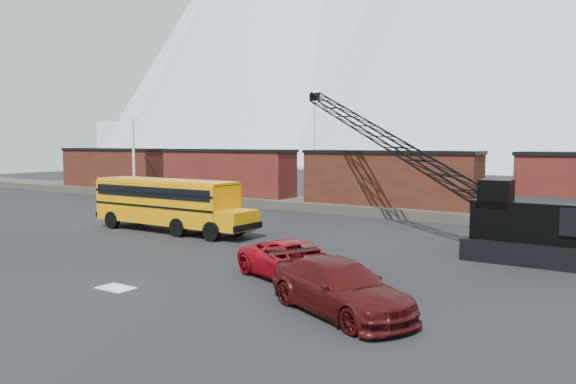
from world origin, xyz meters
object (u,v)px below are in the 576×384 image
red_pickup (296,261)px  maroon_suv (340,288)px  school_bus (169,203)px  crawler_crane (383,138)px

red_pickup → maroon_suv: 4.56m
school_bus → crawler_crane: size_ratio=0.53×
crawler_crane → red_pickup: bearing=-78.1°
maroon_suv → crawler_crane: (-6.75, 17.98, 4.90)m
red_pickup → crawler_crane: size_ratio=0.25×
school_bus → red_pickup: bearing=-24.3°
red_pickup → crawler_crane: crawler_crane is taller
maroon_suv → red_pickup: bearing=75.5°
red_pickup → maroon_suv: (3.56, -2.85, 0.07)m
maroon_suv → school_bus: bearing=86.5°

